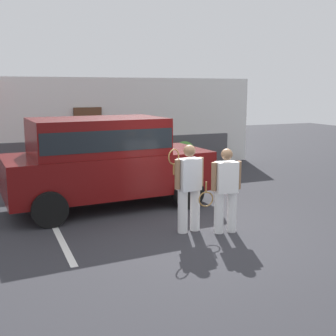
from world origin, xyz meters
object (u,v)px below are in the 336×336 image
tennis_player_man (189,187)px  potted_plant_by_porch (185,153)px  parked_suv (104,158)px  tennis_player_woman (226,190)px

tennis_player_man → potted_plant_by_porch: tennis_player_man is taller
parked_suv → potted_plant_by_porch: (3.70, 3.59, -0.62)m
parked_suv → potted_plant_by_porch: size_ratio=4.98×
tennis_player_man → potted_plant_by_porch: 6.50m
potted_plant_by_porch → tennis_player_man: bearing=-114.3°
potted_plant_by_porch → tennis_player_woman: bearing=-108.3°
tennis_player_woman → potted_plant_by_porch: bearing=-102.3°
tennis_player_man → tennis_player_woman: tennis_player_man is taller
potted_plant_by_porch → parked_suv: bearing=-135.8°
parked_suv → tennis_player_man: bearing=-69.5°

